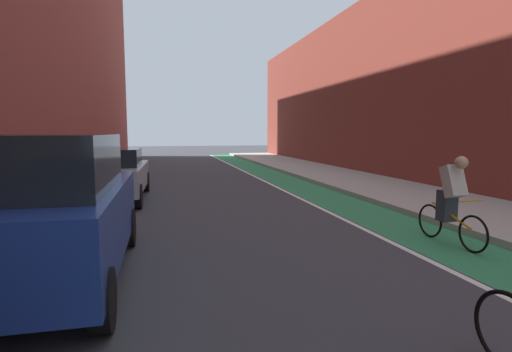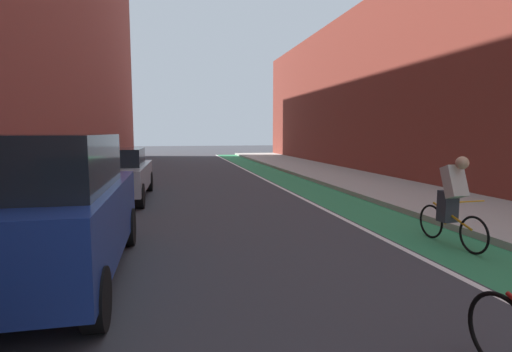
% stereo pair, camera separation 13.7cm
% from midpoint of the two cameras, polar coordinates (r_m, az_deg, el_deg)
% --- Properties ---
extents(ground_plane, '(92.98, 92.98, 0.00)m').
position_cam_midpoint_polar(ground_plane, '(12.02, -4.66, -3.33)').
color(ground_plane, '#38383D').
extents(bike_lane_paint, '(1.60, 42.26, 0.00)m').
position_cam_midpoint_polar(bike_lane_paint, '(14.72, 7.28, -1.57)').
color(bike_lane_paint, '#2D8451').
rests_on(bike_lane_paint, ground).
extents(lane_divider_stripe, '(0.12, 42.26, 0.00)m').
position_cam_midpoint_polar(lane_divider_stripe, '(14.45, 3.91, -1.68)').
color(lane_divider_stripe, white).
rests_on(lane_divider_stripe, ground).
extents(sidewalk_right, '(3.48, 42.26, 0.14)m').
position_cam_midpoint_polar(sidewalk_right, '(15.74, 16.03, -1.01)').
color(sidewalk_right, '#A8A59E').
rests_on(sidewalk_right, ground).
extents(building_facade_right, '(2.40, 38.26, 8.20)m').
position_cam_midpoint_polar(building_facade_right, '(18.96, 21.52, 12.22)').
color(building_facade_right, brown).
rests_on(building_facade_right, ground).
extents(parked_suv_blue, '(1.93, 4.24, 1.98)m').
position_cam_midpoint_polar(parked_suv_blue, '(5.90, -27.27, -4.13)').
color(parked_suv_blue, navy).
rests_on(parked_suv_blue, ground).
extents(parked_sedan_silver, '(2.02, 4.30, 1.53)m').
position_cam_midpoint_polar(parked_sedan_silver, '(12.47, -19.25, 0.33)').
color(parked_sedan_silver, '#9EA0A8').
rests_on(parked_sedan_silver, ground).
extents(cyclist_trailing, '(0.48, 1.69, 1.60)m').
position_cam_midpoint_polar(cyclist_trailing, '(7.88, 26.69, -3.17)').
color(cyclist_trailing, black).
rests_on(cyclist_trailing, ground).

